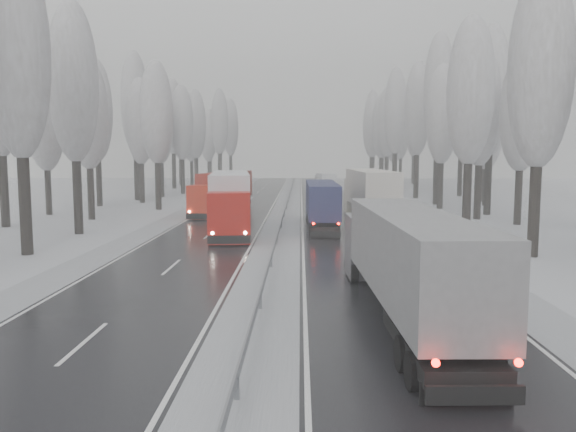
{
  "coord_description": "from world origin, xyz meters",
  "views": [
    {
      "loc": [
        1.51,
        -16.86,
        5.84
      ],
      "look_at": [
        0.77,
        16.98,
        2.2
      ],
      "focal_mm": 35.0,
      "sensor_mm": 36.0,
      "label": 1
    }
  ],
  "objects_px": {
    "box_truck_distant": "(325,182)",
    "truck_red_red": "(224,189)",
    "truck_cream_box": "(369,191)",
    "truck_red_white": "(230,197)",
    "truck_blue_box": "(321,201)",
    "truck_grey_tarp": "(403,256)"
  },
  "relations": [
    {
      "from": "truck_cream_box",
      "to": "truck_grey_tarp",
      "type": "bearing_deg",
      "value": -95.81
    },
    {
      "from": "truck_blue_box",
      "to": "box_truck_distant",
      "type": "xyz_separation_m",
      "value": [
        2.51,
        48.96,
        -0.67
      ]
    },
    {
      "from": "truck_cream_box",
      "to": "truck_red_red",
      "type": "distance_m",
      "value": 15.79
    },
    {
      "from": "box_truck_distant",
      "to": "truck_red_red",
      "type": "bearing_deg",
      "value": -115.27
    },
    {
      "from": "truck_blue_box",
      "to": "truck_cream_box",
      "type": "relative_size",
      "value": 0.81
    },
    {
      "from": "truck_red_white",
      "to": "truck_red_red",
      "type": "bearing_deg",
      "value": 93.59
    },
    {
      "from": "truck_blue_box",
      "to": "truck_cream_box",
      "type": "xyz_separation_m",
      "value": [
        4.43,
        4.57,
        0.51
      ]
    },
    {
      "from": "truck_cream_box",
      "to": "truck_red_red",
      "type": "xyz_separation_m",
      "value": [
        -14.04,
        7.21,
        -0.26
      ]
    },
    {
      "from": "truck_cream_box",
      "to": "truck_red_white",
      "type": "distance_m",
      "value": 13.51
    },
    {
      "from": "truck_blue_box",
      "to": "truck_cream_box",
      "type": "bearing_deg",
      "value": 45.45
    },
    {
      "from": "truck_red_white",
      "to": "truck_red_red",
      "type": "relative_size",
      "value": 1.09
    },
    {
      "from": "truck_grey_tarp",
      "to": "truck_cream_box",
      "type": "height_order",
      "value": "truck_cream_box"
    },
    {
      "from": "box_truck_distant",
      "to": "truck_red_white",
      "type": "bearing_deg",
      "value": -107.86
    },
    {
      "from": "truck_grey_tarp",
      "to": "truck_red_red",
      "type": "height_order",
      "value": "truck_red_red"
    },
    {
      "from": "box_truck_distant",
      "to": "truck_red_red",
      "type": "xyz_separation_m",
      "value": [
        -12.13,
        -37.18,
        0.92
      ]
    },
    {
      "from": "box_truck_distant",
      "to": "truck_red_white",
      "type": "xyz_separation_m",
      "value": [
        -9.66,
        -51.35,
        1.14
      ]
    },
    {
      "from": "box_truck_distant",
      "to": "truck_red_red",
      "type": "height_order",
      "value": "truck_red_red"
    },
    {
      "from": "truck_red_red",
      "to": "truck_blue_box",
      "type": "bearing_deg",
      "value": -43.08
    },
    {
      "from": "box_truck_distant",
      "to": "truck_cream_box",
      "type": "bearing_deg",
      "value": -94.73
    },
    {
      "from": "truck_red_white",
      "to": "box_truck_distant",
      "type": "bearing_deg",
      "value": 73.07
    },
    {
      "from": "truck_red_white",
      "to": "truck_red_red",
      "type": "distance_m",
      "value": 14.39
    },
    {
      "from": "truck_grey_tarp",
      "to": "truck_cream_box",
      "type": "xyz_separation_m",
      "value": [
        2.47,
        30.68,
        0.36
      ]
    }
  ]
}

